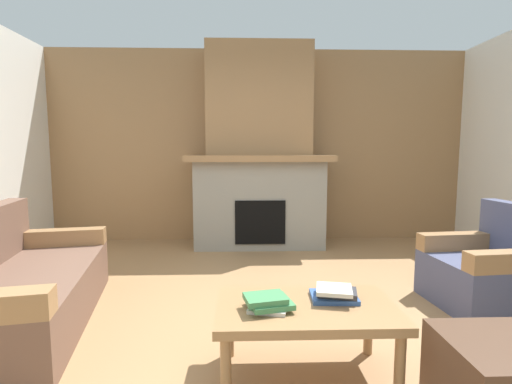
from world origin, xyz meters
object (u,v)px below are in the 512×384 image
at_px(armchair, 488,271).
at_px(ottoman, 501,383).
at_px(fireplace, 259,160).
at_px(couch, 18,289).
at_px(coffee_table, 306,314).

relative_size(armchair, ottoman, 1.63).
bearing_deg(fireplace, couch, -127.98).
distance_m(fireplace, ottoman, 3.74).
distance_m(armchair, coffee_table, 1.93).
xyz_separation_m(fireplace, couch, (-1.86, -2.39, -0.88)).
distance_m(couch, coffee_table, 2.12).
bearing_deg(coffee_table, couch, 160.84).
xyz_separation_m(couch, ottoman, (2.86, -1.08, -0.09)).
height_order(fireplace, coffee_table, fireplace).
bearing_deg(coffee_table, fireplace, 92.59).
distance_m(couch, armchair, 3.69).
distance_m(fireplace, armchair, 2.94).
relative_size(armchair, coffee_table, 0.85).
relative_size(couch, armchair, 2.27).
xyz_separation_m(armchair, ottoman, (-0.82, -1.33, -0.09)).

